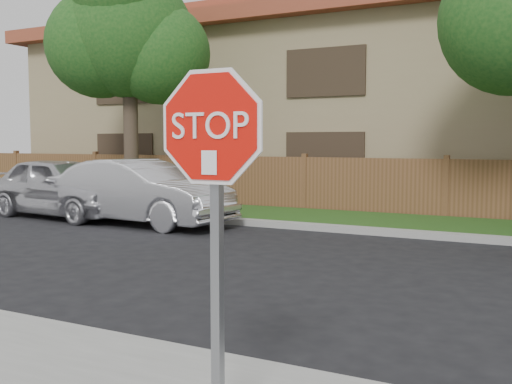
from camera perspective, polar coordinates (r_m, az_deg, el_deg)
The scene contains 9 objects.
ground at distance 5.84m, azimuth -3.44°, elevation -15.83°, with size 90.00×90.00×0.00m, color black.
far_curb at distance 13.28m, azimuth 15.10°, elevation -3.91°, with size 70.00×0.30×0.15m, color gray.
grass_strip at distance 14.88m, azimuth 16.49°, elevation -3.07°, with size 70.00×3.00×0.12m, color #1E4714.
fence at distance 16.37m, azimuth 17.65°, elevation 0.21°, with size 70.00×0.12×1.60m, color brown.
apartment_building at distance 21.90m, azimuth 20.43°, elevation 8.40°, with size 35.20×9.20×7.20m.
tree_left at distance 18.77m, azimuth -12.21°, elevation 14.45°, with size 4.80×3.90×7.78m.
stop_sign at distance 3.76m, azimuth -4.12°, elevation 1.30°, with size 1.01×0.13×2.55m.
sedan_far_left at distance 17.03m, azimuth -17.92°, elevation 0.46°, with size 1.95×4.84×1.65m, color silver.
sedan_left at distance 15.02m, azimuth -10.96°, elevation -0.02°, with size 1.71×4.90×1.61m, color silver.
Camera 1 is at (2.83, -4.67, 2.06)m, focal length 42.00 mm.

